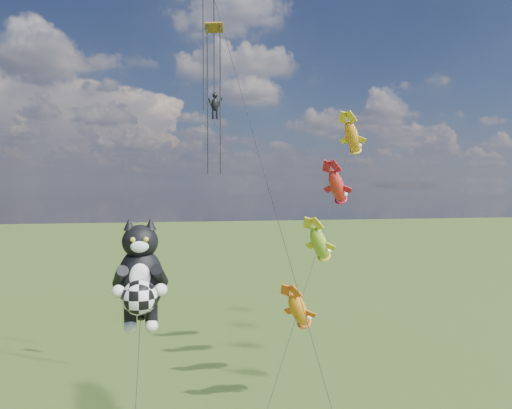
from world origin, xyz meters
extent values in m
cylinder|color=black|center=(3.63, -0.85, 3.45)|extent=(0.37, 2.74, 6.61)
ellipsoid|color=black|center=(3.80, 0.78, 8.21)|extent=(2.17, 1.85, 2.91)
ellipsoid|color=black|center=(3.80, 0.69, 9.94)|extent=(1.69, 1.57, 1.47)
cone|color=black|center=(3.35, 0.69, 10.71)|extent=(0.56, 0.56, 0.55)
cone|color=black|center=(4.26, 0.69, 10.71)|extent=(0.56, 0.56, 0.55)
ellipsoid|color=white|center=(3.80, 0.10, 9.80)|extent=(0.80, 0.47, 0.53)
ellipsoid|color=white|center=(3.80, 0.10, 8.48)|extent=(0.94, 0.45, 1.20)
sphere|color=gold|center=(3.53, 0.03, 10.10)|extent=(0.22, 0.22, 0.22)
sphere|color=gold|center=(4.07, 0.03, 10.10)|extent=(0.22, 0.22, 0.22)
sphere|color=white|center=(2.94, -0.18, 7.98)|extent=(0.55, 0.55, 0.55)
sphere|color=white|center=(4.67, -0.18, 7.98)|extent=(0.55, 0.55, 0.55)
sphere|color=white|center=(3.35, 0.64, 6.25)|extent=(0.58, 0.58, 0.58)
sphere|color=white|center=(4.26, 0.64, 6.25)|extent=(0.58, 0.58, 0.58)
sphere|color=white|center=(3.80, -0.45, 7.75)|extent=(1.46, 1.46, 1.46)
cylinder|color=black|center=(14.56, 8.19, 9.47)|extent=(10.38, 12.00, 18.67)
ellipsoid|color=yellow|center=(12.28, 5.56, 5.37)|extent=(2.28, 2.44, 2.65)
ellipsoid|color=green|center=(14.22, 7.79, 8.85)|extent=(2.28, 2.44, 2.65)
ellipsoid|color=red|center=(16.15, 10.02, 12.33)|extent=(2.28, 2.44, 2.65)
ellipsoid|color=red|center=(18.08, 12.25, 15.81)|extent=(2.28, 2.44, 2.65)
cylinder|color=black|center=(9.81, 3.04, 12.91)|extent=(3.98, 16.64, 25.54)
cube|color=green|center=(7.84, 8.18, 21.65)|extent=(1.12, 0.64, 0.58)
cylinder|color=black|center=(7.46, 8.18, 17.26)|extent=(0.08, 0.08, 8.79)
cylinder|color=black|center=(8.21, 8.18, 17.26)|extent=(0.08, 0.08, 8.79)
cylinder|color=black|center=(7.49, 11.34, 21.64)|extent=(0.08, 0.08, 9.21)
cylinder|color=black|center=(8.19, 11.34, 21.64)|extent=(0.08, 0.08, 9.21)
camera|label=1|loc=(4.71, -21.38, 12.37)|focal=35.00mm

